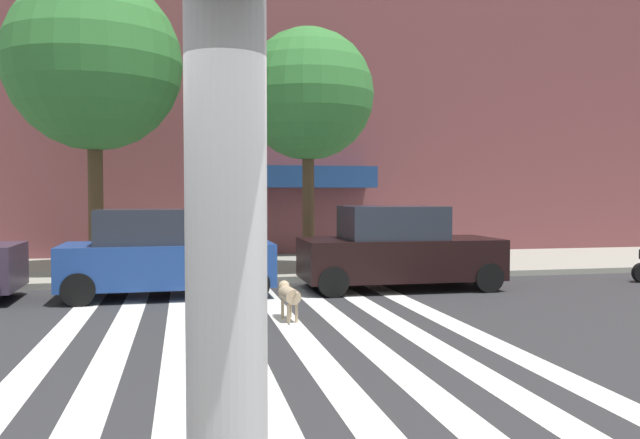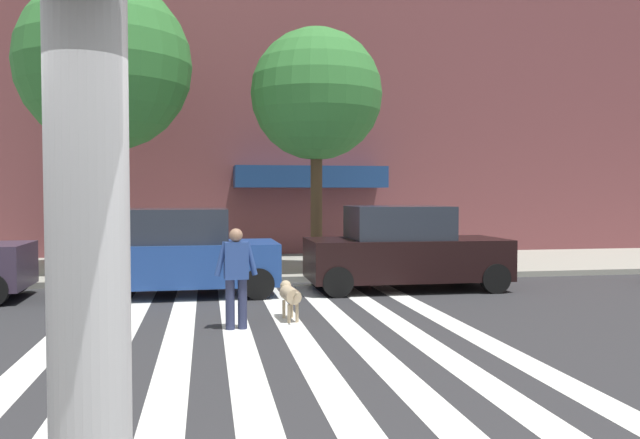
{
  "view_description": "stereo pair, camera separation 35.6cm",
  "coord_description": "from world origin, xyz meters",
  "px_view_note": "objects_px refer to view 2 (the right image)",
  "views": [
    {
      "loc": [
        -0.79,
        -1.79,
        2.2
      ],
      "look_at": [
        1.41,
        8.56,
        1.77
      ],
      "focal_mm": 36.05,
      "sensor_mm": 36.0,
      "label": 1
    },
    {
      "loc": [
        -0.44,
        -1.86,
        2.2
      ],
      "look_at": [
        1.41,
        8.56,
        1.77
      ],
      "focal_mm": 36.05,
      "sensor_mm": 36.0,
      "label": 2
    }
  ],
  "objects_px": {
    "street_tree_nearest": "(105,66)",
    "dog_on_leash": "(290,295)",
    "parked_car_third_in_line": "(404,250)",
    "street_tree_middle": "(316,95)",
    "parked_car_behind_first": "(172,253)",
    "pedestrian_dog_walker": "(236,272)"
  },
  "relations": [
    {
      "from": "street_tree_nearest",
      "to": "pedestrian_dog_walker",
      "type": "distance_m",
      "value": 9.22
    },
    {
      "from": "parked_car_third_in_line",
      "to": "dog_on_leash",
      "type": "xyz_separation_m",
      "value": [
        -3.05,
        -3.09,
        -0.46
      ]
    },
    {
      "from": "parked_car_third_in_line",
      "to": "street_tree_middle",
      "type": "bearing_deg",
      "value": 120.63
    },
    {
      "from": "dog_on_leash",
      "to": "street_tree_nearest",
      "type": "bearing_deg",
      "value": 120.94
    },
    {
      "from": "parked_car_behind_first",
      "to": "parked_car_third_in_line",
      "type": "relative_size",
      "value": 0.98
    },
    {
      "from": "parked_car_behind_first",
      "to": "dog_on_leash",
      "type": "xyz_separation_m",
      "value": [
        2.14,
        -3.09,
        -0.47
      ]
    },
    {
      "from": "parked_car_behind_first",
      "to": "dog_on_leash",
      "type": "bearing_deg",
      "value": -55.26
    },
    {
      "from": "parked_car_behind_first",
      "to": "street_tree_nearest",
      "type": "distance_m",
      "value": 6.19
    },
    {
      "from": "street_tree_middle",
      "to": "pedestrian_dog_walker",
      "type": "bearing_deg",
      "value": -110.72
    },
    {
      "from": "street_tree_nearest",
      "to": "street_tree_middle",
      "type": "distance_m",
      "value": 5.63
    },
    {
      "from": "street_tree_middle",
      "to": "street_tree_nearest",
      "type": "bearing_deg",
      "value": 170.12
    },
    {
      "from": "dog_on_leash",
      "to": "parked_car_third_in_line",
      "type": "bearing_deg",
      "value": 45.46
    },
    {
      "from": "street_tree_nearest",
      "to": "dog_on_leash",
      "type": "bearing_deg",
      "value": -59.06
    },
    {
      "from": "street_tree_nearest",
      "to": "pedestrian_dog_walker",
      "type": "height_order",
      "value": "street_tree_nearest"
    },
    {
      "from": "pedestrian_dog_walker",
      "to": "dog_on_leash",
      "type": "bearing_deg",
      "value": 33.31
    },
    {
      "from": "parked_car_behind_first",
      "to": "street_tree_middle",
      "type": "height_order",
      "value": "street_tree_middle"
    },
    {
      "from": "dog_on_leash",
      "to": "pedestrian_dog_walker",
      "type": "bearing_deg",
      "value": -146.69
    },
    {
      "from": "parked_car_third_in_line",
      "to": "pedestrian_dog_walker",
      "type": "relative_size",
      "value": 2.76
    },
    {
      "from": "pedestrian_dog_walker",
      "to": "parked_car_behind_first",
      "type": "bearing_deg",
      "value": 107.78
    },
    {
      "from": "parked_car_behind_first",
      "to": "parked_car_third_in_line",
      "type": "bearing_deg",
      "value": 0.01
    },
    {
      "from": "street_tree_middle",
      "to": "parked_car_behind_first",
      "type": "bearing_deg",
      "value": -143.5
    },
    {
      "from": "parked_car_third_in_line",
      "to": "street_tree_nearest",
      "type": "relative_size",
      "value": 0.59
    }
  ]
}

